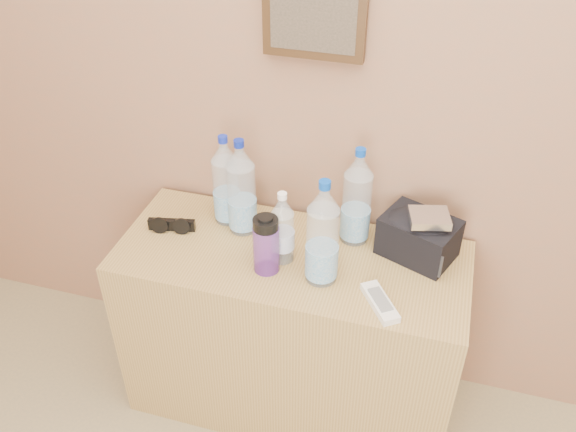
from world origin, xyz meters
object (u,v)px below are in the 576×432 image
at_px(pet_large_c, 357,201).
at_px(toiletry_bag, 419,235).
at_px(pet_large_a, 226,184).
at_px(pet_large_b, 241,191).
at_px(nalgene_bottle, 266,244).
at_px(pet_small, 282,231).
at_px(foil_packet, 429,218).
at_px(sunglasses, 172,225).
at_px(pet_large_d, 323,238).
at_px(dresser, 291,331).
at_px(ac_remote, 380,303).

bearing_deg(pet_large_c, toiletry_bag, -6.77).
bearing_deg(pet_large_a, pet_large_b, -28.09).
xyz_separation_m(nalgene_bottle, toiletry_bag, (0.44, 0.20, -0.02)).
distance_m(pet_small, toiletry_bag, 0.43).
bearing_deg(pet_large_a, foil_packet, -2.71).
bearing_deg(sunglasses, pet_large_d, -21.82).
distance_m(dresser, nalgene_bottle, 0.46).
relative_size(dresser, pet_small, 4.54).
bearing_deg(pet_large_c, pet_large_d, -104.99).
relative_size(pet_large_b, foil_packet, 2.87).
bearing_deg(pet_small, pet_large_a, 148.28).
distance_m(pet_large_a, pet_small, 0.28).
height_order(nalgene_bottle, ac_remote, nalgene_bottle).
xyz_separation_m(pet_large_b, foil_packet, (0.60, 0.00, 0.01)).
height_order(ac_remote, foil_packet, foil_packet).
bearing_deg(dresser, nalgene_bottle, -123.51).
xyz_separation_m(pet_large_a, pet_large_b, (0.07, -0.04, 0.01)).
distance_m(pet_small, nalgene_bottle, 0.07).
relative_size(pet_large_b, nalgene_bottle, 1.71).
relative_size(pet_large_c, pet_small, 1.36).
bearing_deg(foil_packet, ac_remote, -111.91).
bearing_deg(pet_large_c, pet_large_a, -177.89).
bearing_deg(dresser, pet_large_c, 39.21).
height_order(pet_large_a, toiletry_bag, pet_large_a).
distance_m(pet_large_a, pet_large_b, 0.08).
distance_m(pet_large_c, sunglasses, 0.62).
relative_size(pet_large_c, foil_packet, 2.87).
height_order(pet_large_d, toiletry_bag, pet_large_d).
relative_size(dresser, pet_large_d, 3.22).
distance_m(pet_large_a, foil_packet, 0.67).
height_order(dresser, pet_large_c, pet_large_c).
bearing_deg(foil_packet, pet_large_a, 177.29).
relative_size(pet_large_d, ac_remote, 2.14).
xyz_separation_m(pet_large_c, nalgene_bottle, (-0.23, -0.23, -0.05)).
bearing_deg(pet_small, pet_large_c, 39.83).
relative_size(pet_small, sunglasses, 1.58).
bearing_deg(pet_large_b, pet_large_c, 8.08).
xyz_separation_m(pet_large_a, pet_small, (0.24, -0.15, -0.03)).
height_order(pet_large_c, sunglasses, pet_large_c).
relative_size(pet_large_b, pet_large_d, 0.97).
relative_size(dresser, pet_large_a, 3.49).
height_order(pet_large_a, sunglasses, pet_large_a).
height_order(pet_large_c, nalgene_bottle, pet_large_c).
bearing_deg(pet_large_d, foil_packet, 30.63).
bearing_deg(pet_large_c, nalgene_bottle, -135.54).
xyz_separation_m(pet_large_c, sunglasses, (-0.60, -0.13, -0.13)).
bearing_deg(pet_large_c, ac_remote, -65.12).
height_order(pet_large_a, pet_small, pet_large_a).
bearing_deg(dresser, pet_large_b, 154.90).
relative_size(nalgene_bottle, sunglasses, 1.26).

